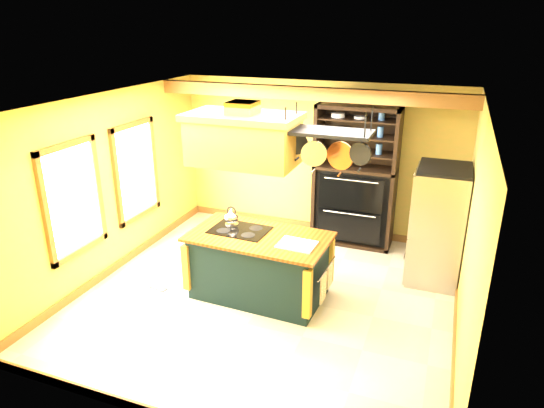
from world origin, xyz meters
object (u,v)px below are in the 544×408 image
Objects in this scene: refrigerator at (437,227)px; pot_rack at (328,140)px; kitchen_island at (259,265)px; range_hood at (243,138)px; hutch at (355,191)px.

pot_rack is at bearing -134.41° from refrigerator.
range_hood is (-0.20, -0.00, 1.78)m from kitchen_island.
hutch is at bearing 91.59° from pot_rack.
pot_rack is 0.64× the size of refrigerator.
range_hood reaches higher than refrigerator.
kitchen_island is 0.81× the size of hutch.
kitchen_island is 2.45m from hutch.
kitchen_island is at bearing -110.47° from hutch.
pot_rack is (1.10, 0.00, 0.06)m from range_hood.
range_hood is 3.13m from refrigerator.
pot_rack reaches higher than hutch.
refrigerator is (2.43, 1.36, -1.42)m from range_hood.
hutch is at bearing 72.01° from kitchen_island.
refrigerator is 0.71× the size of hutch.
kitchen_island is at bearing 0.23° from range_hood.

